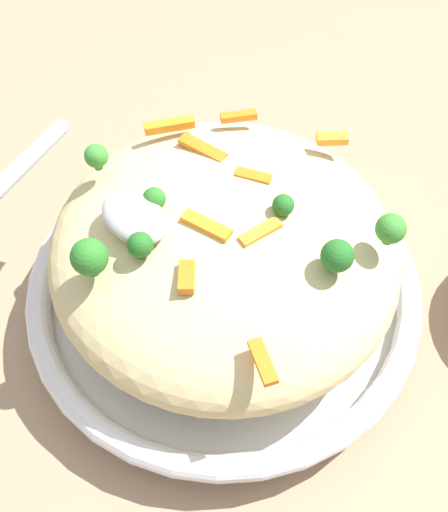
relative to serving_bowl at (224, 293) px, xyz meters
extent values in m
plane|color=#9E7F60|center=(0.00, 0.00, -0.03)|extent=(2.40, 2.40, 0.00)
cylinder|color=silver|center=(0.00, 0.00, -0.01)|extent=(0.30, 0.30, 0.03)
torus|color=silver|center=(0.00, 0.00, 0.01)|extent=(0.33, 0.33, 0.02)
torus|color=black|center=(0.00, 0.00, 0.01)|extent=(0.32, 0.32, 0.00)
ellipsoid|color=#DBC689|center=(0.00, 0.00, 0.06)|extent=(0.28, 0.27, 0.09)
cube|color=orange|center=(0.10, -0.03, 0.10)|extent=(0.03, 0.04, 0.01)
cube|color=orange|center=(0.01, -0.04, 0.10)|extent=(0.03, 0.02, 0.01)
cube|color=orange|center=(-0.03, -0.01, 0.11)|extent=(0.01, 0.03, 0.01)
cube|color=orange|center=(0.00, -0.12, 0.10)|extent=(0.02, 0.03, 0.01)
cube|color=orange|center=(-0.10, 0.06, 0.10)|extent=(0.03, 0.02, 0.01)
cube|color=orange|center=(0.07, -0.08, 0.10)|extent=(0.02, 0.03, 0.01)
cube|color=orange|center=(-0.02, 0.06, 0.11)|extent=(0.03, 0.02, 0.01)
cube|color=orange|center=(0.06, -0.04, 0.10)|extent=(0.04, 0.02, 0.01)
cube|color=orange|center=(0.00, 0.02, 0.11)|extent=(0.04, 0.02, 0.01)
cylinder|color=#377928|center=(-0.09, -0.07, 0.10)|extent=(0.01, 0.01, 0.01)
sphere|color=#3D8E33|center=(-0.09, -0.07, 0.11)|extent=(0.02, 0.02, 0.02)
cylinder|color=#205B1C|center=(0.02, 0.06, 0.10)|extent=(0.01, 0.01, 0.01)
sphere|color=#236B23|center=(0.02, 0.06, 0.11)|extent=(0.02, 0.02, 0.02)
cylinder|color=#205B1C|center=(-0.08, -0.03, 0.10)|extent=(0.01, 0.01, 0.01)
sphere|color=#236B23|center=(-0.08, -0.03, 0.11)|extent=(0.02, 0.02, 0.02)
cylinder|color=#205B1C|center=(-0.03, -0.03, 0.10)|extent=(0.01, 0.01, 0.00)
sphere|color=#236B23|center=(-0.03, -0.03, 0.11)|extent=(0.02, 0.02, 0.02)
cylinder|color=#296820|center=(0.03, 0.10, 0.10)|extent=(0.01, 0.01, 0.01)
sphere|color=#2D7A28|center=(0.03, 0.10, 0.12)|extent=(0.03, 0.03, 0.03)
cylinder|color=#377928|center=(0.10, 0.04, 0.10)|extent=(0.01, 0.01, 0.01)
sphere|color=#3D8E33|center=(0.10, 0.04, 0.11)|extent=(0.02, 0.02, 0.02)
cylinder|color=#296820|center=(0.04, 0.03, 0.11)|extent=(0.01, 0.01, 0.00)
sphere|color=#2D7A28|center=(0.04, 0.03, 0.11)|extent=(0.02, 0.02, 0.02)
ellipsoid|color=#B7B7BC|center=(0.04, 0.05, 0.11)|extent=(0.06, 0.04, 0.02)
cylinder|color=#B7B7BC|center=(0.10, 0.10, 0.15)|extent=(0.11, 0.14, 0.08)
camera|label=1|loc=(-0.23, 0.21, 0.49)|focal=48.04mm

